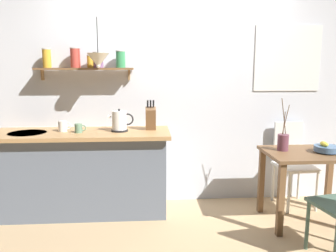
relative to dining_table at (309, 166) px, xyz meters
The scene contains 13 objects.
ground_plane 1.41m from the dining_table, behind, with size 14.00×14.00×0.00m, color tan.
back_wall 1.49m from the dining_table, 146.41° to the left, with size 6.80×0.11×2.70m.
kitchen_counter 2.31m from the dining_table, behind, with size 1.83×0.63×0.89m.
wall_shelf 2.51m from the dining_table, 166.09° to the left, with size 1.03×0.20×0.34m.
dining_table is the anchor object (origin of this frame).
dining_chair_far 0.49m from the dining_table, 84.36° to the left, with size 0.43×0.46×0.93m.
fruit_bowl 0.24m from the dining_table, 13.96° to the right, with size 0.24×0.24×0.11m.
twig_vase 0.34m from the dining_table, 162.21° to the left, with size 0.11×0.11×0.53m.
electric_kettle 1.95m from the dining_table, 169.02° to the left, with size 0.26×0.18×0.24m.
knife_block 1.66m from the dining_table, 164.88° to the left, with size 0.11×0.17×0.32m.
coffee_mug_by_sink 2.52m from the dining_table, behind, with size 0.13×0.09×0.11m.
coffee_mug_spare 2.33m from the dining_table, behind, with size 0.12×0.08×0.09m.
pendant_lamp 2.33m from the dining_table, behind, with size 0.22×0.22×0.49m.
Camera 1 is at (-0.33, -3.20, 1.56)m, focal length 36.35 mm.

